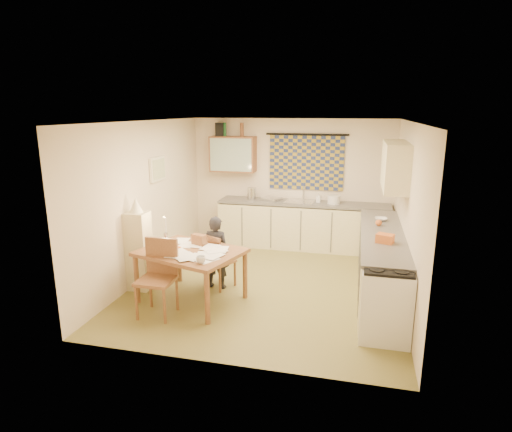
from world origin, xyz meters
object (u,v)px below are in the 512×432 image
(counter_right, at_px, (381,263))
(person, at_px, (216,252))
(dining_table, at_px, (192,275))
(chair_far, at_px, (219,271))
(counter_back, at_px, (303,225))
(stove, at_px, (385,302))
(shelf_stand, at_px, (139,251))

(counter_right, bearing_deg, person, -169.90)
(counter_right, xyz_separation_m, dining_table, (-2.62, -0.95, -0.07))
(counter_right, bearing_deg, chair_far, -170.42)
(counter_right, relative_size, chair_far, 3.48)
(counter_back, relative_size, stove, 3.67)
(chair_far, xyz_separation_m, person, (-0.03, -0.03, 0.30))
(counter_right, height_order, stove, counter_right)
(counter_right, xyz_separation_m, chair_far, (-2.40, -0.40, -0.19))
(counter_right, distance_m, chair_far, 2.44)
(counter_right, height_order, person, person)
(dining_table, relative_size, shelf_stand, 1.33)
(stove, height_order, shelf_stand, shelf_stand)
(stove, distance_m, chair_far, 2.59)
(counter_back, height_order, shelf_stand, shelf_stand)
(counter_back, height_order, counter_right, same)
(dining_table, height_order, shelf_stand, shelf_stand)
(stove, bearing_deg, chair_far, 157.91)
(chair_far, bearing_deg, counter_right, -143.69)
(dining_table, height_order, chair_far, chair_far)
(chair_far, xyz_separation_m, shelf_stand, (-1.14, -0.34, 0.34))
(dining_table, xyz_separation_m, shelf_stand, (-0.92, 0.21, 0.22))
(chair_far, height_order, person, person)
(counter_back, height_order, dining_table, counter_back)
(dining_table, relative_size, person, 1.41)
(counter_back, distance_m, stove, 3.50)
(dining_table, bearing_deg, counter_back, 83.29)
(shelf_stand, bearing_deg, chair_far, 16.53)
(stove, bearing_deg, shelf_stand, 169.86)
(stove, relative_size, dining_table, 0.57)
(counter_right, distance_m, stove, 1.38)
(counter_back, xyz_separation_m, counter_right, (1.40, -1.83, -0.00))
(dining_table, bearing_deg, shelf_stand, -175.86)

